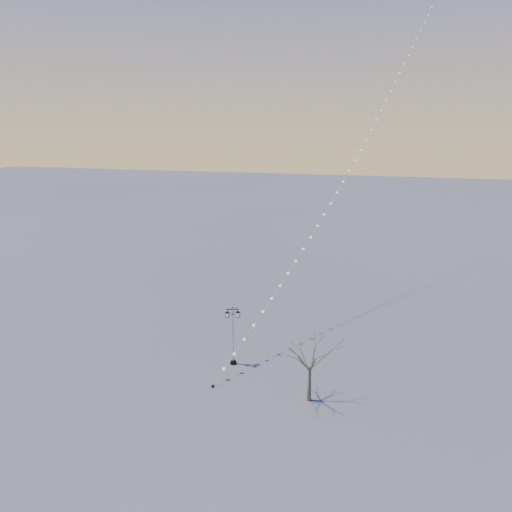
% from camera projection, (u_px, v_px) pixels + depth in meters
% --- Properties ---
extents(ground, '(300.00, 300.00, 0.00)m').
position_uv_depth(ground, '(228.00, 381.00, 34.91)').
color(ground, '#515253').
rests_on(ground, ground).
extents(street_lamp, '(1.15, 0.68, 4.71)m').
position_uv_depth(street_lamp, '(233.00, 333.00, 36.71)').
color(street_lamp, black).
rests_on(street_lamp, ground).
extents(bare_tree, '(2.78, 2.78, 4.61)m').
position_uv_depth(bare_tree, '(310.00, 357.00, 31.61)').
color(bare_tree, brown).
rests_on(bare_tree, ground).
extents(kite_train, '(15.40, 42.20, 32.57)m').
position_uv_depth(kite_train, '(353.00, 143.00, 47.25)').
color(kite_train, black).
rests_on(kite_train, ground).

